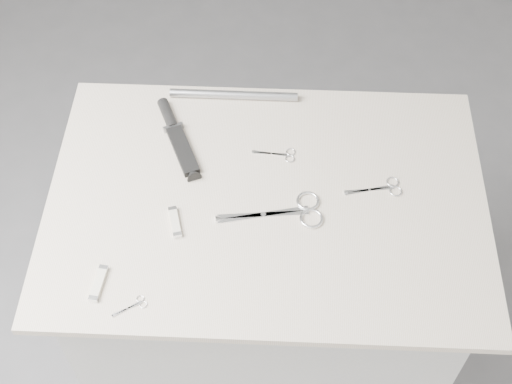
{
  "coord_description": "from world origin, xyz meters",
  "views": [
    {
      "loc": [
        0.02,
        -0.96,
        2.22
      ],
      "look_at": [
        -0.03,
        0.02,
        0.92
      ],
      "focal_mm": 50.0,
      "sensor_mm": 36.0,
      "label": 1
    }
  ],
  "objects_px": {
    "plinth": "(265,298)",
    "sheathed_knife": "(176,133)",
    "tiny_scissors": "(134,306)",
    "pocket_knife_b": "(99,283)",
    "large_shears": "(293,211)",
    "embroidery_scissors_b": "(281,155)",
    "embroidery_scissors_a": "(384,188)",
    "metal_rail": "(234,95)",
    "pocket_knife_a": "(175,222)"
  },
  "relations": [
    {
      "from": "plinth",
      "to": "sheathed_knife",
      "type": "relative_size",
      "value": 3.74
    },
    {
      "from": "plinth",
      "to": "sheathed_knife",
      "type": "bearing_deg",
      "value": 141.77
    },
    {
      "from": "tiny_scissors",
      "to": "metal_rail",
      "type": "bearing_deg",
      "value": 42.15
    },
    {
      "from": "embroidery_scissors_a",
      "to": "pocket_knife_b",
      "type": "relative_size",
      "value": 1.56
    },
    {
      "from": "tiny_scissors",
      "to": "pocket_knife_b",
      "type": "distance_m",
      "value": 0.09
    },
    {
      "from": "embroidery_scissors_b",
      "to": "pocket_knife_b",
      "type": "xyz_separation_m",
      "value": [
        -0.37,
        -0.37,
        0.0
      ]
    },
    {
      "from": "embroidery_scissors_b",
      "to": "tiny_scissors",
      "type": "height_order",
      "value": "same"
    },
    {
      "from": "large_shears",
      "to": "embroidery_scissors_a",
      "type": "xyz_separation_m",
      "value": [
        0.21,
        0.08,
        -0.0
      ]
    },
    {
      "from": "plinth",
      "to": "large_shears",
      "type": "relative_size",
      "value": 3.78
    },
    {
      "from": "tiny_scissors",
      "to": "pocket_knife_b",
      "type": "height_order",
      "value": "pocket_knife_b"
    },
    {
      "from": "plinth",
      "to": "tiny_scissors",
      "type": "height_order",
      "value": "tiny_scissors"
    },
    {
      "from": "sheathed_knife",
      "to": "embroidery_scissors_b",
      "type": "bearing_deg",
      "value": -124.31
    },
    {
      "from": "plinth",
      "to": "tiny_scissors",
      "type": "distance_m",
      "value": 0.61
    },
    {
      "from": "tiny_scissors",
      "to": "sheathed_knife",
      "type": "xyz_separation_m",
      "value": [
        0.04,
        0.46,
        0.01
      ]
    },
    {
      "from": "embroidery_scissors_a",
      "to": "pocket_knife_a",
      "type": "xyz_separation_m",
      "value": [
        -0.47,
        -0.12,
        0.0
      ]
    },
    {
      "from": "tiny_scissors",
      "to": "pocket_knife_b",
      "type": "xyz_separation_m",
      "value": [
        -0.08,
        0.05,
        0.0
      ]
    },
    {
      "from": "embroidery_scissors_a",
      "to": "plinth",
      "type": "bearing_deg",
      "value": 177.04
    },
    {
      "from": "sheathed_knife",
      "to": "pocket_knife_a",
      "type": "relative_size",
      "value": 2.98
    },
    {
      "from": "tiny_scissors",
      "to": "plinth",
      "type": "bearing_deg",
      "value": 15.14
    },
    {
      "from": "sheathed_knife",
      "to": "pocket_knife_b",
      "type": "distance_m",
      "value": 0.43
    },
    {
      "from": "tiny_scissors",
      "to": "sheathed_knife",
      "type": "distance_m",
      "value": 0.47
    },
    {
      "from": "plinth",
      "to": "metal_rail",
      "type": "distance_m",
      "value": 0.58
    },
    {
      "from": "plinth",
      "to": "embroidery_scissors_b",
      "type": "relative_size",
      "value": 8.7
    },
    {
      "from": "tiny_scissors",
      "to": "sheathed_knife",
      "type": "height_order",
      "value": "sheathed_knife"
    },
    {
      "from": "pocket_knife_b",
      "to": "tiny_scissors",
      "type": "bearing_deg",
      "value": -113.48
    },
    {
      "from": "pocket_knife_a",
      "to": "tiny_scissors",
      "type": "bearing_deg",
      "value": 148.16
    },
    {
      "from": "pocket_knife_b",
      "to": "metal_rail",
      "type": "height_order",
      "value": "metal_rail"
    },
    {
      "from": "plinth",
      "to": "sheathed_knife",
      "type": "distance_m",
      "value": 0.56
    },
    {
      "from": "large_shears",
      "to": "embroidery_scissors_b",
      "type": "height_order",
      "value": "large_shears"
    },
    {
      "from": "large_shears",
      "to": "pocket_knife_b",
      "type": "bearing_deg",
      "value": -162.75
    },
    {
      "from": "tiny_scissors",
      "to": "sheathed_knife",
      "type": "bearing_deg",
      "value": 53.43
    },
    {
      "from": "tiny_scissors",
      "to": "metal_rail",
      "type": "height_order",
      "value": "metal_rail"
    },
    {
      "from": "tiny_scissors",
      "to": "pocket_knife_b",
      "type": "bearing_deg",
      "value": 117.62
    },
    {
      "from": "large_shears",
      "to": "embroidery_scissors_a",
      "type": "height_order",
      "value": "large_shears"
    },
    {
      "from": "pocket_knife_a",
      "to": "pocket_knife_b",
      "type": "height_order",
      "value": "pocket_knife_b"
    },
    {
      "from": "sheathed_knife",
      "to": "large_shears",
      "type": "bearing_deg",
      "value": -150.27
    },
    {
      "from": "embroidery_scissors_b",
      "to": "pocket_knife_a",
      "type": "relative_size",
      "value": 1.28
    },
    {
      "from": "embroidery_scissors_a",
      "to": "sheathed_knife",
      "type": "xyz_separation_m",
      "value": [
        -0.49,
        0.14,
        0.01
      ]
    },
    {
      "from": "large_shears",
      "to": "metal_rail",
      "type": "height_order",
      "value": "metal_rail"
    },
    {
      "from": "pocket_knife_b",
      "to": "embroidery_scissors_b",
      "type": "bearing_deg",
      "value": -38.57
    },
    {
      "from": "embroidery_scissors_b",
      "to": "metal_rail",
      "type": "bearing_deg",
      "value": 128.66
    },
    {
      "from": "metal_rail",
      "to": "plinth",
      "type": "bearing_deg",
      "value": -73.14
    },
    {
      "from": "plinth",
      "to": "pocket_knife_a",
      "type": "xyz_separation_m",
      "value": [
        -0.2,
        -0.08,
        0.47
      ]
    },
    {
      "from": "embroidery_scissors_a",
      "to": "metal_rail",
      "type": "distance_m",
      "value": 0.45
    },
    {
      "from": "embroidery_scissors_b",
      "to": "metal_rail",
      "type": "xyz_separation_m",
      "value": [
        -0.12,
        0.18,
        0.01
      ]
    },
    {
      "from": "plinth",
      "to": "large_shears",
      "type": "height_order",
      "value": "large_shears"
    },
    {
      "from": "large_shears",
      "to": "tiny_scissors",
      "type": "bearing_deg",
      "value": -151.86
    },
    {
      "from": "embroidery_scissors_a",
      "to": "metal_rail",
      "type": "height_order",
      "value": "metal_rail"
    },
    {
      "from": "sheathed_knife",
      "to": "pocket_knife_b",
      "type": "bearing_deg",
      "value": 141.2
    },
    {
      "from": "embroidery_scissors_b",
      "to": "pocket_knife_a",
      "type": "height_order",
      "value": "pocket_knife_a"
    }
  ]
}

